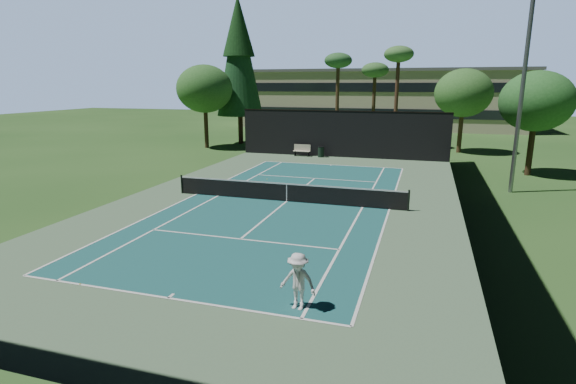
% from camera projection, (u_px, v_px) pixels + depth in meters
% --- Properties ---
extents(ground, '(160.00, 160.00, 0.00)m').
position_uv_depth(ground, '(287.00, 202.00, 24.41)').
color(ground, '#29521F').
rests_on(ground, ground).
extents(apron_slab, '(18.00, 32.00, 0.01)m').
position_uv_depth(apron_slab, '(287.00, 202.00, 24.41)').
color(apron_slab, '#517350').
rests_on(apron_slab, ground).
extents(court_surface, '(10.97, 23.77, 0.01)m').
position_uv_depth(court_surface, '(287.00, 201.00, 24.41)').
color(court_surface, '#1B5757').
rests_on(court_surface, ground).
extents(court_lines, '(11.07, 23.87, 0.01)m').
position_uv_depth(court_lines, '(287.00, 201.00, 24.40)').
color(court_lines, white).
rests_on(court_lines, ground).
extents(tennis_net, '(12.90, 0.10, 1.10)m').
position_uv_depth(tennis_net, '(287.00, 192.00, 24.28)').
color(tennis_net, black).
rests_on(tennis_net, ground).
extents(fence, '(18.04, 32.05, 4.03)m').
position_uv_depth(fence, '(287.00, 165.00, 24.00)').
color(fence, black).
rests_on(fence, ground).
extents(player, '(1.17, 0.78, 1.67)m').
position_uv_depth(player, '(298.00, 281.00, 12.58)').
color(player, white).
rests_on(player, ground).
extents(tennis_ball_a, '(0.06, 0.06, 0.06)m').
position_uv_depth(tennis_ball_a, '(80.00, 284.00, 14.28)').
color(tennis_ball_a, '#CADA31').
rests_on(tennis_ball_a, ground).
extents(tennis_ball_b, '(0.08, 0.08, 0.08)m').
position_uv_depth(tennis_ball_b, '(282.00, 184.00, 28.42)').
color(tennis_ball_b, '#ACCC2E').
rests_on(tennis_ball_b, ground).
extents(tennis_ball_c, '(0.08, 0.08, 0.08)m').
position_uv_depth(tennis_ball_c, '(326.00, 187.00, 27.61)').
color(tennis_ball_c, '#D2E834').
rests_on(tennis_ball_c, ground).
extents(tennis_ball_d, '(0.07, 0.07, 0.07)m').
position_uv_depth(tennis_ball_d, '(267.00, 179.00, 30.04)').
color(tennis_ball_d, '#CFDE32').
rests_on(tennis_ball_d, ground).
extents(park_bench, '(1.50, 0.45, 1.02)m').
position_uv_depth(park_bench, '(302.00, 150.00, 39.77)').
color(park_bench, beige).
rests_on(park_bench, ground).
extents(trash_bin, '(0.56, 0.56, 0.95)m').
position_uv_depth(trash_bin, '(321.00, 152.00, 39.16)').
color(trash_bin, black).
rests_on(trash_bin, ground).
extents(pine_tree, '(4.80, 4.80, 15.00)m').
position_uv_depth(pine_tree, '(239.00, 51.00, 46.05)').
color(pine_tree, '#3E271A').
rests_on(pine_tree, ground).
extents(palm_a, '(2.80, 2.80, 9.32)m').
position_uv_depth(palm_a, '(338.00, 64.00, 45.36)').
color(palm_a, '#4C3620').
rests_on(palm_a, ground).
extents(palm_b, '(2.80, 2.80, 8.42)m').
position_uv_depth(palm_b, '(375.00, 73.00, 46.41)').
color(palm_b, '#422F1C').
rests_on(palm_b, ground).
extents(palm_c, '(2.80, 2.80, 9.77)m').
position_uv_depth(palm_c, '(399.00, 58.00, 42.62)').
color(palm_c, '#4E3121').
rests_on(palm_c, ground).
extents(decid_tree_a, '(5.12, 5.12, 7.62)m').
position_uv_depth(decid_tree_a, '(464.00, 93.00, 40.72)').
color(decid_tree_a, '#4E3621').
rests_on(decid_tree_a, ground).
extents(decid_tree_b, '(4.80, 4.80, 7.14)m').
position_uv_depth(decid_tree_b, '(536.00, 101.00, 30.36)').
color(decid_tree_b, '#3F2C1B').
rests_on(decid_tree_b, ground).
extents(decid_tree_c, '(5.44, 5.44, 8.09)m').
position_uv_depth(decid_tree_c, '(205.00, 89.00, 43.79)').
color(decid_tree_c, '#4A3420').
rests_on(decid_tree_c, ground).
extents(campus_building, '(40.50, 12.50, 8.30)m').
position_uv_depth(campus_building, '(379.00, 98.00, 66.15)').
color(campus_building, '#B9AD8F').
rests_on(campus_building, ground).
extents(light_pole, '(0.90, 0.25, 12.22)m').
position_uv_depth(light_pole, '(524.00, 80.00, 25.04)').
color(light_pole, gray).
rests_on(light_pole, ground).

